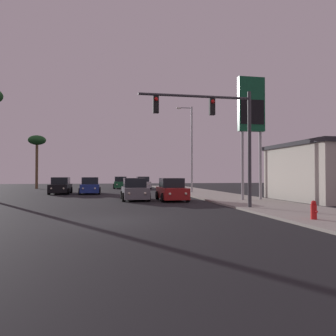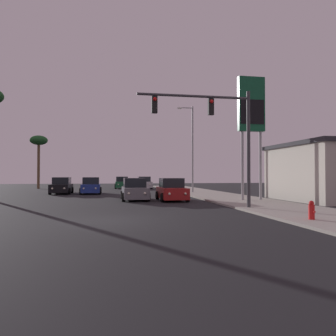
% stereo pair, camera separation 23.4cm
% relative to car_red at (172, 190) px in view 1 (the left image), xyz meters
% --- Properties ---
extents(ground_plane, '(120.00, 120.00, 0.00)m').
position_rel_car_red_xyz_m(ground_plane, '(-4.60, -10.15, -0.76)').
color(ground_plane, black).
extents(sidewalk_right, '(5.00, 60.00, 0.12)m').
position_rel_car_red_xyz_m(sidewalk_right, '(4.90, -0.15, -0.70)').
color(sidewalk_right, '#9E998E').
rests_on(sidewalk_right, ground).
extents(car_red, '(2.04, 4.31, 1.68)m').
position_rel_car_red_xyz_m(car_red, '(0.00, 0.00, 0.00)').
color(car_red, maroon).
rests_on(car_red, ground).
extents(car_black, '(2.04, 4.32, 1.68)m').
position_rel_car_red_xyz_m(car_black, '(-9.41, 10.52, 0.00)').
color(car_black, black).
rests_on(car_black, ground).
extents(car_green, '(2.04, 4.33, 1.68)m').
position_rel_car_red_xyz_m(car_green, '(-2.92, 22.55, 0.00)').
color(car_green, '#195933').
rests_on(car_green, ground).
extents(car_silver, '(2.04, 4.32, 1.68)m').
position_rel_car_red_xyz_m(car_silver, '(0.16, 21.79, 0.00)').
color(car_silver, '#B7B7BC').
rests_on(car_silver, ground).
extents(car_blue, '(2.04, 4.32, 1.68)m').
position_rel_car_red_xyz_m(car_blue, '(-6.46, 10.06, 0.00)').
color(car_blue, navy).
rests_on(car_blue, ground).
extents(car_grey, '(2.04, 4.32, 1.68)m').
position_rel_car_red_xyz_m(car_grey, '(-2.70, 0.96, 0.00)').
color(car_grey, slate).
rests_on(car_grey, ground).
extents(traffic_light_mast, '(6.36, 0.36, 6.50)m').
position_rel_car_red_xyz_m(traffic_light_mast, '(1.33, -6.87, 3.91)').
color(traffic_light_mast, '#38383D').
rests_on(traffic_light_mast, sidewalk_right).
extents(street_lamp, '(1.74, 0.24, 9.00)m').
position_rel_car_red_xyz_m(street_lamp, '(3.85, 9.27, 4.36)').
color(street_lamp, '#99999E').
rests_on(street_lamp, sidewalk_right).
extents(gas_station_sign, '(2.00, 0.42, 9.00)m').
position_rel_car_red_xyz_m(gas_station_sign, '(5.64, -1.63, 5.86)').
color(gas_station_sign, '#99999E').
rests_on(gas_station_sign, sidewalk_right).
extents(fire_hydrant, '(0.24, 0.34, 0.76)m').
position_rel_car_red_xyz_m(fire_hydrant, '(3.50, -12.05, -0.27)').
color(fire_hydrant, red).
rests_on(fire_hydrant, sidewalk_right).
extents(palm_tree_far, '(2.40, 2.40, 7.42)m').
position_rel_car_red_xyz_m(palm_tree_far, '(-14.39, 23.85, 5.65)').
color(palm_tree_far, brown).
rests_on(palm_tree_far, ground).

